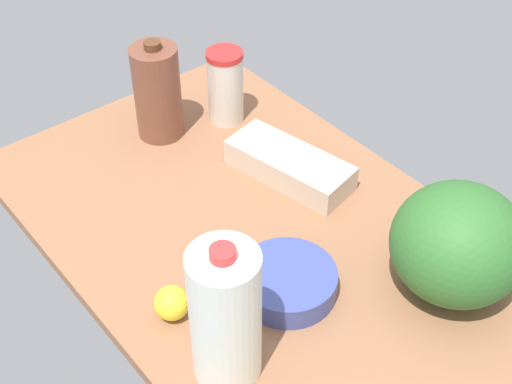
{
  "coord_description": "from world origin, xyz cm",
  "views": [
    {
      "loc": [
        -83.85,
        68.24,
        108.39
      ],
      "look_at": [
        0.0,
        0.0,
        13.0
      ],
      "focal_mm": 50.0,
      "sensor_mm": 36.0,
      "label": 1
    }
  ],
  "objects_px": {
    "egg_carton": "(289,165)",
    "lemon_by_jug": "(172,303)",
    "milk_jug": "(225,316)",
    "chocolate_milk_jug": "(157,92)",
    "watermelon": "(458,244)",
    "tumbler_cup": "(225,86)",
    "mixing_bowl": "(287,282)"
  },
  "relations": [
    {
      "from": "egg_carton",
      "to": "mixing_bowl",
      "type": "relative_size",
      "value": 1.54
    },
    {
      "from": "egg_carton",
      "to": "lemon_by_jug",
      "type": "distance_m",
      "value": 0.47
    },
    {
      "from": "milk_jug",
      "to": "egg_carton",
      "type": "height_order",
      "value": "milk_jug"
    },
    {
      "from": "tumbler_cup",
      "to": "watermelon",
      "type": "xyz_separation_m",
      "value": [
        -0.71,
        0.0,
        0.02
      ]
    },
    {
      "from": "watermelon",
      "to": "tumbler_cup",
      "type": "bearing_deg",
      "value": -0.37
    },
    {
      "from": "milk_jug",
      "to": "egg_carton",
      "type": "xyz_separation_m",
      "value": [
        0.32,
        -0.42,
        -0.11
      ]
    },
    {
      "from": "chocolate_milk_jug",
      "to": "lemon_by_jug",
      "type": "bearing_deg",
      "value": 148.66
    },
    {
      "from": "egg_carton",
      "to": "lemon_by_jug",
      "type": "bearing_deg",
      "value": 99.66
    },
    {
      "from": "tumbler_cup",
      "to": "lemon_by_jug",
      "type": "height_order",
      "value": "tumbler_cup"
    },
    {
      "from": "watermelon",
      "to": "lemon_by_jug",
      "type": "distance_m",
      "value": 0.54
    },
    {
      "from": "chocolate_milk_jug",
      "to": "mixing_bowl",
      "type": "distance_m",
      "value": 0.6
    },
    {
      "from": "egg_carton",
      "to": "watermelon",
      "type": "bearing_deg",
      "value": 171.37
    },
    {
      "from": "lemon_by_jug",
      "to": "watermelon",
      "type": "bearing_deg",
      "value": -121.23
    },
    {
      "from": "chocolate_milk_jug",
      "to": "milk_jug",
      "type": "distance_m",
      "value": 0.71
    },
    {
      "from": "lemon_by_jug",
      "to": "milk_jug",
      "type": "bearing_deg",
      "value": -176.56
    },
    {
      "from": "tumbler_cup",
      "to": "watermelon",
      "type": "distance_m",
      "value": 0.71
    },
    {
      "from": "chocolate_milk_jug",
      "to": "egg_carton",
      "type": "relative_size",
      "value": 0.85
    },
    {
      "from": "egg_carton",
      "to": "chocolate_milk_jug",
      "type": "bearing_deg",
      "value": 10.94
    },
    {
      "from": "chocolate_milk_jug",
      "to": "milk_jug",
      "type": "relative_size",
      "value": 0.85
    },
    {
      "from": "watermelon",
      "to": "milk_jug",
      "type": "bearing_deg",
      "value": 74.9
    },
    {
      "from": "milk_jug",
      "to": "lemon_by_jug",
      "type": "height_order",
      "value": "milk_jug"
    },
    {
      "from": "chocolate_milk_jug",
      "to": "egg_carton",
      "type": "distance_m",
      "value": 0.36
    },
    {
      "from": "milk_jug",
      "to": "lemon_by_jug",
      "type": "bearing_deg",
      "value": 3.44
    },
    {
      "from": "egg_carton",
      "to": "lemon_by_jug",
      "type": "relative_size",
      "value": 4.41
    },
    {
      "from": "milk_jug",
      "to": "watermelon",
      "type": "distance_m",
      "value": 0.46
    },
    {
      "from": "tumbler_cup",
      "to": "mixing_bowl",
      "type": "height_order",
      "value": "tumbler_cup"
    },
    {
      "from": "lemon_by_jug",
      "to": "tumbler_cup",
      "type": "bearing_deg",
      "value": -46.41
    },
    {
      "from": "watermelon",
      "to": "egg_carton",
      "type": "bearing_deg",
      "value": 2.79
    },
    {
      "from": "milk_jug",
      "to": "lemon_by_jug",
      "type": "relative_size",
      "value": 4.42
    },
    {
      "from": "egg_carton",
      "to": "watermelon",
      "type": "xyz_separation_m",
      "value": [
        -0.44,
        -0.02,
        0.08
      ]
    },
    {
      "from": "watermelon",
      "to": "mixing_bowl",
      "type": "bearing_deg",
      "value": 53.63
    },
    {
      "from": "egg_carton",
      "to": "milk_jug",
      "type": "bearing_deg",
      "value": 115.84
    }
  ]
}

